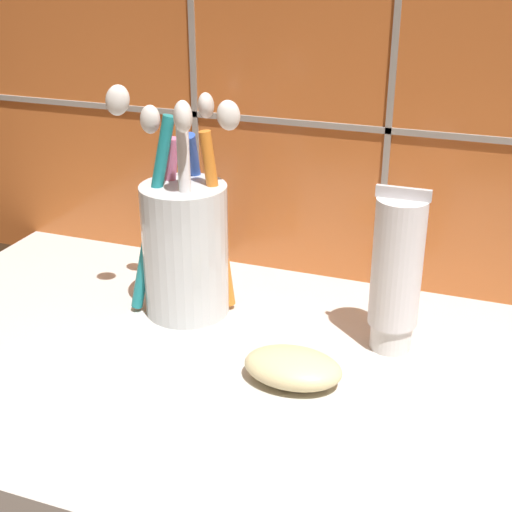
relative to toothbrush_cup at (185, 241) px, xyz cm
name	(u,v)px	position (x,y,z in cm)	size (l,w,h in cm)	color
sink_counter	(306,389)	(11.63, -6.00, -6.93)	(66.36, 32.27, 2.00)	silver
tile_wall_backsplash	(374,64)	(11.64, 10.38, 12.37)	(76.36, 1.72, 40.57)	#C6662D
toothbrush_cup	(185,241)	(0.00, 0.00, 0.00)	(9.51, 11.63, 18.01)	silver
toothpaste_tube	(396,272)	(16.24, -0.14, 0.05)	(3.69, 3.51, 12.17)	white
soap_bar	(293,368)	(10.93, -6.82, -4.86)	(6.67, 4.51, 2.13)	beige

